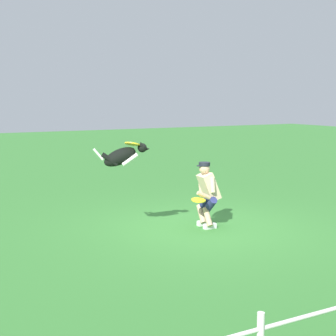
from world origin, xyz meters
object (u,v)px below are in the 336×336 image
object	(u,v)px
person	(207,192)
frisbee_held	(198,200)
dog	(122,156)
frisbee_flying	(132,144)

from	to	relation	value
person	frisbee_held	xyz separation A→B (m)	(0.33, 0.20, -0.09)
dog	frisbee_held	distance (m)	1.69
frisbee_flying	frisbee_held	size ratio (longest dim) A/B	1.00
person	frisbee_flying	world-z (taller)	frisbee_flying
person	frisbee_flying	distance (m)	1.86
frisbee_held	frisbee_flying	bearing A→B (deg)	-13.73
dog	frisbee_held	world-z (taller)	dog
person	dog	bearing A→B (deg)	-0.08
person	dog	xyz separation A→B (m)	(1.71, -0.20, 0.79)
person	dog	world-z (taller)	dog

